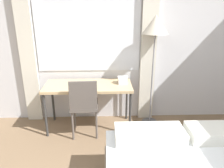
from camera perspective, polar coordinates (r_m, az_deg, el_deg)
wall_back_with_window at (r=3.51m, az=2.53°, el=11.72°), size 5.79×0.13×2.70m
desk at (r=3.33m, az=-6.21°, el=-1.11°), size 1.31×0.57×0.72m
desk_chair at (r=3.17m, az=-7.31°, el=-5.04°), size 0.42×0.42×0.90m
standing_lamp at (r=3.30m, az=11.24°, el=13.54°), size 0.38×0.38×1.73m
telephone at (r=3.33m, az=2.80°, el=1.01°), size 0.15×0.14×0.12m
book at (r=3.28m, az=-6.31°, el=-0.13°), size 0.27×0.22×0.02m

